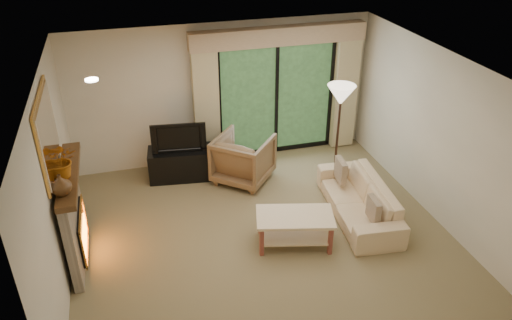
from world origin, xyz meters
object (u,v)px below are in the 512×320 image
object	(u,v)px
media_console	(181,164)
coffee_table	(294,230)
armchair	(243,159)
sofa	(359,199)

from	to	relation	value
media_console	coffee_table	bearing A→B (deg)	-53.27
armchair	sofa	xyz separation A→B (m)	(1.48, -1.55, -0.13)
armchair	media_console	bearing A→B (deg)	20.45
media_console	armchair	size ratio (longest dim) A/B	1.20
armchair	coffee_table	world-z (taller)	armchair
armchair	coffee_table	xyz separation A→B (m)	(0.26, -1.96, -0.17)
sofa	armchair	bearing A→B (deg)	-130.36
armchair	sofa	bearing A→B (deg)	173.93
sofa	coffee_table	bearing A→B (deg)	-65.48
armchair	coffee_table	distance (m)	1.98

